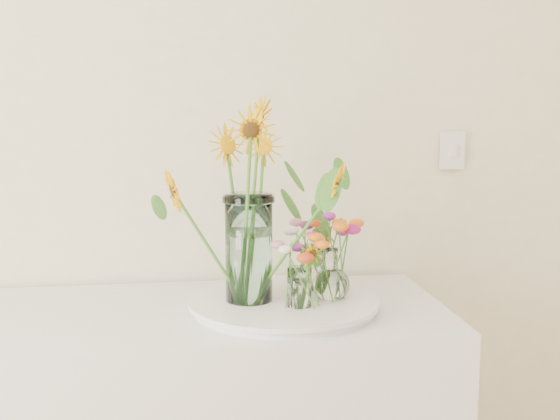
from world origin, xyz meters
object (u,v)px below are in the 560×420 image
object	(u,v)px
tray	(284,305)
mason_jar	(249,249)
small_vase_c	(313,268)
small_vase_b	(332,274)
small_vase_a	(299,288)

from	to	relation	value
tray	mason_jar	bearing A→B (deg)	178.53
mason_jar	small_vase_c	bearing A→B (deg)	26.29
tray	mason_jar	size ratio (longest dim) A/B	1.68
small_vase_b	mason_jar	bearing A→B (deg)	178.06
mason_jar	small_vase_a	size ratio (longest dim) A/B	2.70
mason_jar	small_vase_b	world-z (taller)	mason_jar
tray	small_vase_a	world-z (taller)	small_vase_a
small_vase_a	small_vase_c	xyz separation A→B (m)	(0.07, 0.17, 0.01)
tray	small_vase_c	bearing A→B (deg)	44.55
mason_jar	small_vase_a	distance (m)	0.17
small_vase_a	tray	bearing A→B (deg)	112.61
tray	mason_jar	xyz separation A→B (m)	(-0.09, 0.00, 0.16)
mason_jar	small_vase_a	world-z (taller)	mason_jar
mason_jar	small_vase_a	xyz separation A→B (m)	(0.12, -0.07, -0.09)
small_vase_b	small_vase_c	world-z (taller)	small_vase_b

